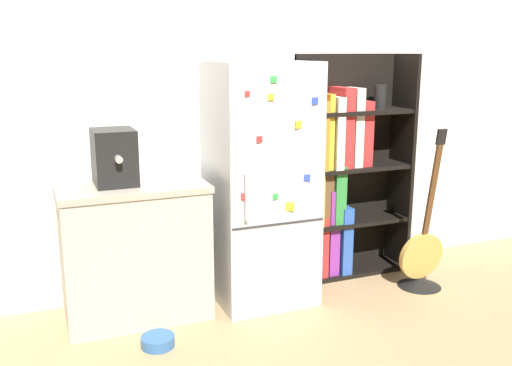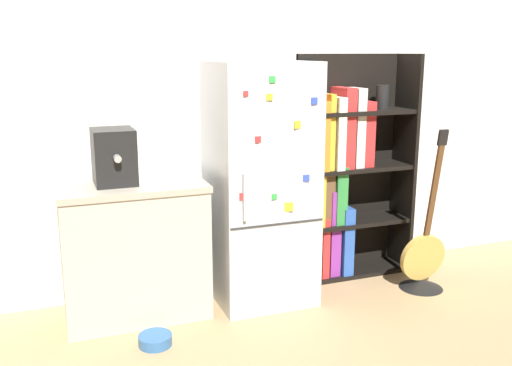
% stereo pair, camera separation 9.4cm
% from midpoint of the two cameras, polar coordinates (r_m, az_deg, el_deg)
% --- Properties ---
extents(ground_plane, '(16.00, 16.00, 0.00)m').
position_cam_midpoint_polar(ground_plane, '(4.09, 1.69, -11.81)').
color(ground_plane, tan).
extents(wall_back, '(8.00, 0.05, 2.60)m').
position_cam_midpoint_polar(wall_back, '(4.18, -0.68, 7.29)').
color(wall_back, white).
rests_on(wall_back, ground_plane).
extents(refrigerator, '(0.66, 0.67, 1.66)m').
position_cam_midpoint_polar(refrigerator, '(3.93, 1.07, -0.05)').
color(refrigerator, silver).
rests_on(refrigerator, ground_plane).
extents(bookshelf, '(0.88, 0.34, 1.70)m').
position_cam_midpoint_polar(bookshelf, '(4.41, 9.11, 0.79)').
color(bookshelf, black).
rests_on(bookshelf, ground_plane).
extents(kitchen_counter, '(0.93, 0.59, 0.90)m').
position_cam_midpoint_polar(kitchen_counter, '(3.85, -11.44, -6.47)').
color(kitchen_counter, '#BCB7A8').
rests_on(kitchen_counter, ground_plane).
extents(espresso_machine, '(0.26, 0.36, 0.35)m').
position_cam_midpoint_polar(espresso_machine, '(3.69, -13.32, 2.60)').
color(espresso_machine, black).
rests_on(espresso_machine, kitchen_counter).
extents(guitar, '(0.36, 0.32, 1.20)m').
position_cam_midpoint_polar(guitar, '(4.43, 16.90, -7.97)').
color(guitar, black).
rests_on(guitar, ground_plane).
extents(pet_bowl, '(0.20, 0.20, 0.07)m').
position_cam_midpoint_polar(pet_bowl, '(3.57, -9.28, -15.18)').
color(pet_bowl, '#3366A5').
rests_on(pet_bowl, ground_plane).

